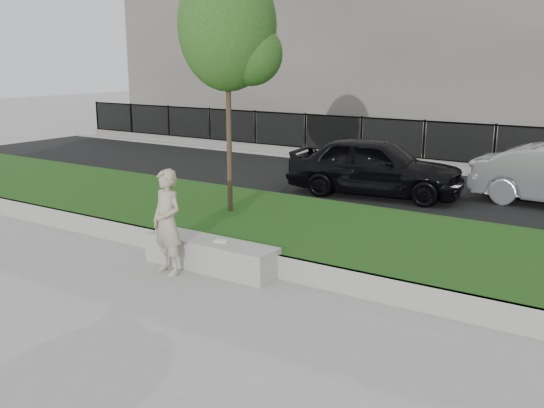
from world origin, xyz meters
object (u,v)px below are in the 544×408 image
Objects in this scene: man at (167,222)px; car_dark at (375,166)px; stone_bench at (211,254)px; book at (221,241)px; young_tree at (231,31)px.

man is 0.39× the size of car_dark.
stone_bench is 0.34m from book.
book is at bearing -57.89° from young_tree.
man is 4.24m from young_tree.
car_dark is (1.18, 4.50, -3.23)m from young_tree.
stone_bench is at bearing -62.43° from young_tree.
stone_bench is at bearing 171.16° from car_dark.
stone_bench is 10.87× the size of book.
car_dark reaches higher than book.
young_tree is 1.12× the size of car_dark.
stone_bench is at bearing 63.14° from man.
stone_bench is 0.55× the size of car_dark.
young_tree is at bearing 156.71° from car_dark.
young_tree is (-1.15, 2.20, 3.78)m from stone_bench.
young_tree reaches higher than car_dark.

